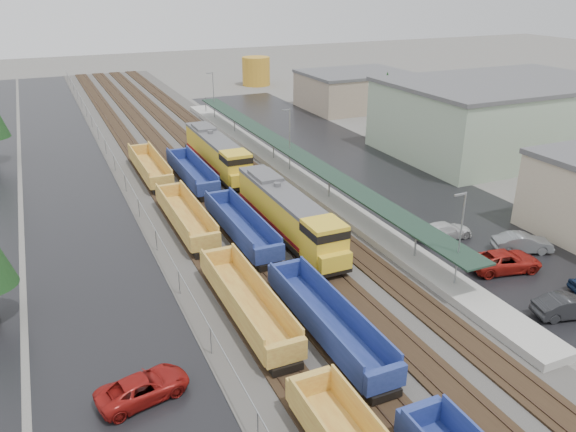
{
  "coord_description": "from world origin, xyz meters",
  "views": [
    {
      "loc": [
        -17.07,
        -8.5,
        21.82
      ],
      "look_at": [
        2.12,
        34.13,
        2.0
      ],
      "focal_mm": 35.0,
      "sensor_mm": 36.0,
      "label": 1
    }
  ],
  "objects_px": {
    "storage_tank": "(256,71)",
    "parked_car_east_b": "(505,261)",
    "well_string_blue": "(327,321)",
    "parked_car_east_a": "(568,306)",
    "well_string_yellow": "(247,303)",
    "parked_car_east_e": "(522,243)",
    "locomotive_lead": "(289,215)",
    "locomotive_trail": "(217,153)",
    "parked_car_west_c": "(143,388)",
    "parked_car_east_c": "(445,231)"
  },
  "relations": [
    {
      "from": "storage_tank",
      "to": "parked_car_east_e",
      "type": "height_order",
      "value": "storage_tank"
    },
    {
      "from": "locomotive_lead",
      "to": "parked_car_east_c",
      "type": "bearing_deg",
      "value": -24.15
    },
    {
      "from": "locomotive_lead",
      "to": "well_string_yellow",
      "type": "distance_m",
      "value": 13.33
    },
    {
      "from": "locomotive_lead",
      "to": "parked_car_west_c",
      "type": "height_order",
      "value": "locomotive_lead"
    },
    {
      "from": "parked_car_east_a",
      "to": "parked_car_east_e",
      "type": "relative_size",
      "value": 0.98
    },
    {
      "from": "parked_car_west_c",
      "to": "parked_car_east_c",
      "type": "distance_m",
      "value": 30.8
    },
    {
      "from": "parked_car_east_e",
      "to": "parked_car_east_b",
      "type": "bearing_deg",
      "value": 139.64
    },
    {
      "from": "locomotive_trail",
      "to": "parked_car_east_a",
      "type": "xyz_separation_m",
      "value": [
        12.46,
        -40.66,
        -1.54
      ]
    },
    {
      "from": "well_string_blue",
      "to": "parked_car_east_e",
      "type": "relative_size",
      "value": 16.21
    },
    {
      "from": "well_string_blue",
      "to": "parked_car_east_b",
      "type": "height_order",
      "value": "well_string_blue"
    },
    {
      "from": "storage_tank",
      "to": "parked_car_west_c",
      "type": "bearing_deg",
      "value": -114.85
    },
    {
      "from": "parked_car_east_c",
      "to": "parked_car_east_a",
      "type": "bearing_deg",
      "value": -177.8
    },
    {
      "from": "parked_car_east_b",
      "to": "storage_tank",
      "type": "bearing_deg",
      "value": 4.38
    },
    {
      "from": "locomotive_lead",
      "to": "parked_car_west_c",
      "type": "bearing_deg",
      "value": -135.4
    },
    {
      "from": "well_string_yellow",
      "to": "parked_car_east_e",
      "type": "relative_size",
      "value": 16.05
    },
    {
      "from": "well_string_yellow",
      "to": "parked_car_east_a",
      "type": "height_order",
      "value": "well_string_yellow"
    },
    {
      "from": "well_string_yellow",
      "to": "parked_car_east_b",
      "type": "bearing_deg",
      "value": -5.55
    },
    {
      "from": "locomotive_lead",
      "to": "parked_car_east_b",
      "type": "relative_size",
      "value": 3.27
    },
    {
      "from": "well_string_blue",
      "to": "storage_tank",
      "type": "height_order",
      "value": "storage_tank"
    },
    {
      "from": "well_string_blue",
      "to": "parked_car_west_c",
      "type": "height_order",
      "value": "well_string_blue"
    },
    {
      "from": "locomotive_lead",
      "to": "locomotive_trail",
      "type": "distance_m",
      "value": 21.0
    },
    {
      "from": "locomotive_trail",
      "to": "parked_car_east_a",
      "type": "bearing_deg",
      "value": -72.96
    },
    {
      "from": "locomotive_trail",
      "to": "parked_car_east_b",
      "type": "height_order",
      "value": "locomotive_trail"
    },
    {
      "from": "locomotive_trail",
      "to": "well_string_blue",
      "type": "xyz_separation_m",
      "value": [
        -4.0,
        -35.9,
        -1.18
      ]
    },
    {
      "from": "locomotive_trail",
      "to": "parked_car_west_c",
      "type": "height_order",
      "value": "locomotive_trail"
    },
    {
      "from": "locomotive_lead",
      "to": "storage_tank",
      "type": "distance_m",
      "value": 80.13
    },
    {
      "from": "storage_tank",
      "to": "parked_car_east_e",
      "type": "bearing_deg",
      "value": -95.98
    },
    {
      "from": "parked_car_west_c",
      "to": "parked_car_east_c",
      "type": "xyz_separation_m",
      "value": [
        29.09,
        10.12,
        0.02
      ]
    },
    {
      "from": "parked_car_west_c",
      "to": "parked_car_east_a",
      "type": "bearing_deg",
      "value": -109.55
    },
    {
      "from": "locomotive_lead",
      "to": "parked_car_east_e",
      "type": "bearing_deg",
      "value": -32.0
    },
    {
      "from": "parked_car_east_a",
      "to": "parked_car_east_b",
      "type": "distance_m",
      "value": 7.04
    },
    {
      "from": "locomotive_lead",
      "to": "parked_car_east_a",
      "type": "xyz_separation_m",
      "value": [
        12.46,
        -19.66,
        -1.54
      ]
    },
    {
      "from": "locomotive_lead",
      "to": "locomotive_trail",
      "type": "xyz_separation_m",
      "value": [
        0.0,
        21.0,
        0.0
      ]
    },
    {
      "from": "parked_car_east_e",
      "to": "well_string_yellow",
      "type": "bearing_deg",
      "value": 112.58
    },
    {
      "from": "storage_tank",
      "to": "parked_car_east_b",
      "type": "bearing_deg",
      "value": -98.28
    },
    {
      "from": "locomotive_trail",
      "to": "well_string_blue",
      "type": "bearing_deg",
      "value": -96.36
    },
    {
      "from": "parked_car_east_a",
      "to": "well_string_blue",
      "type": "bearing_deg",
      "value": 87.44
    },
    {
      "from": "well_string_yellow",
      "to": "parked_car_east_a",
      "type": "bearing_deg",
      "value": -23.88
    },
    {
      "from": "well_string_blue",
      "to": "parked_car_east_c",
      "type": "relative_size",
      "value": 15.84
    },
    {
      "from": "parked_car_east_b",
      "to": "well_string_blue",
      "type": "bearing_deg",
      "value": 109.92
    },
    {
      "from": "well_string_yellow",
      "to": "parked_car_east_e",
      "type": "xyz_separation_m",
      "value": [
        25.23,
        -0.16,
        -0.35
      ]
    },
    {
      "from": "parked_car_east_b",
      "to": "well_string_yellow",
      "type": "bearing_deg",
      "value": 97.11
    },
    {
      "from": "well_string_blue",
      "to": "parked_car_west_c",
      "type": "relative_size",
      "value": 15.52
    },
    {
      "from": "parked_car_east_e",
      "to": "parked_car_west_c",
      "type": "bearing_deg",
      "value": 121.73
    },
    {
      "from": "locomotive_lead",
      "to": "parked_car_east_a",
      "type": "height_order",
      "value": "locomotive_lead"
    },
    {
      "from": "well_string_blue",
      "to": "parked_car_east_a",
      "type": "bearing_deg",
      "value": -16.12
    },
    {
      "from": "storage_tank",
      "to": "parked_car_east_b",
      "type": "height_order",
      "value": "storage_tank"
    },
    {
      "from": "storage_tank",
      "to": "parked_car_east_a",
      "type": "xyz_separation_m",
      "value": [
        -13.83,
        -95.35,
        -2.23
      ]
    },
    {
      "from": "locomotive_trail",
      "to": "well_string_yellow",
      "type": "relative_size",
      "value": 0.24
    },
    {
      "from": "parked_car_east_a",
      "to": "locomotive_lead",
      "type": "bearing_deg",
      "value": 45.93
    }
  ]
}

